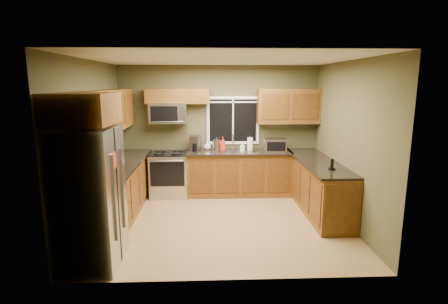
{
  "coord_description": "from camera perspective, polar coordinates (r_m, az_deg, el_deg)",
  "views": [
    {
      "loc": [
        -0.19,
        -5.63,
        2.34
      ],
      "look_at": [
        0.05,
        0.35,
        1.15
      ],
      "focal_mm": 28.0,
      "sensor_mm": 36.0,
      "label": 1
    }
  ],
  "objects": [
    {
      "name": "refrigerator",
      "position": [
        4.82,
        -21.09,
        -6.92
      ],
      "size": [
        0.74,
        0.9,
        1.8
      ],
      "color": "#B7B7BC",
      "rests_on": "ground"
    },
    {
      "name": "upper_cabinet_over_fridge",
      "position": [
        4.61,
        -22.09,
        6.58
      ],
      "size": [
        0.72,
        0.9,
        0.38
      ],
      "primitive_type": "cube",
      "color": "brown",
      "rests_on": "left_wall"
    },
    {
      "name": "cordless_phone",
      "position": [
        5.96,
        17.2,
        -2.28
      ],
      "size": [
        0.09,
        0.09,
        0.19
      ],
      "color": "black",
      "rests_on": "countertop_peninsula"
    },
    {
      "name": "right_wall",
      "position": [
        6.16,
        19.57,
        1.34
      ],
      "size": [
        0.0,
        3.6,
        3.6
      ],
      "primitive_type": "plane",
      "rotation": [
        1.57,
        0.0,
        -1.57
      ],
      "color": "#4C4829",
      "rests_on": "ground"
    },
    {
      "name": "base_cabinets_back",
      "position": [
        7.4,
        2.47,
        -3.56
      ],
      "size": [
        2.17,
        0.6,
        0.9
      ],
      "primitive_type": "cube",
      "color": "brown",
      "rests_on": "ground"
    },
    {
      "name": "back_wall",
      "position": [
        7.5,
        -0.83,
        3.65
      ],
      "size": [
        4.2,
        0.0,
        4.2
      ],
      "primitive_type": "plane",
      "rotation": [
        1.57,
        0.0,
        0.0
      ],
      "color": "#4C4829",
      "rests_on": "ground"
    },
    {
      "name": "floor",
      "position": [
        6.1,
        -0.34,
        -11.31
      ],
      "size": [
        4.2,
        4.2,
        0.0
      ],
      "primitive_type": "plane",
      "color": "olive",
      "rests_on": "ground"
    },
    {
      "name": "toaster_oven",
      "position": [
        7.26,
        8.29,
        1.12
      ],
      "size": [
        0.45,
        0.36,
        0.28
      ],
      "color": "#B7B7BC",
      "rests_on": "countertop_back"
    },
    {
      "name": "countertop_back",
      "position": [
        7.27,
        2.51,
        -0.03
      ],
      "size": [
        2.17,
        0.65,
        0.04
      ],
      "primitive_type": "cube",
      "color": "black",
      "rests_on": "base_cabinets_back"
    },
    {
      "name": "front_wall",
      "position": [
        3.96,
        0.54,
        -3.22
      ],
      "size": [
        4.2,
        0.0,
        4.2
      ],
      "primitive_type": "plane",
      "rotation": [
        -1.57,
        0.0,
        0.0
      ],
      "color": "#4C4829",
      "rests_on": "ground"
    },
    {
      "name": "countertop_peninsula",
      "position": [
        6.64,
        14.98,
        -1.49
      ],
      "size": [
        0.65,
        2.5,
        0.04
      ],
      "primitive_type": "cube",
      "color": "black",
      "rests_on": "base_cabinets_peninsula"
    },
    {
      "name": "base_cabinets_left",
      "position": [
        6.59,
        -16.43,
        -5.9
      ],
      "size": [
        0.6,
        2.65,
        0.9
      ],
      "primitive_type": "cube",
      "color": "brown",
      "rests_on": "ground"
    },
    {
      "name": "soap_bottle_a",
      "position": [
        7.32,
        -0.2,
        1.36
      ],
      "size": [
        0.14,
        0.14,
        0.29
      ],
      "primitive_type": "imported",
      "rotation": [
        0.0,
        0.0,
        -0.34
      ],
      "color": "red",
      "rests_on": "countertop_back"
    },
    {
      "name": "upper_cabinets_left",
      "position": [
        6.37,
        -18.32,
        6.36
      ],
      "size": [
        0.33,
        2.65,
        0.72
      ],
      "primitive_type": "cube",
      "color": "brown",
      "rests_on": "left_wall"
    },
    {
      "name": "left_wall",
      "position": [
        6.02,
        -20.75,
        1.06
      ],
      "size": [
        0.0,
        3.6,
        3.6
      ],
      "primitive_type": "plane",
      "rotation": [
        1.57,
        0.0,
        1.57
      ],
      "color": "#4C4829",
      "rests_on": "ground"
    },
    {
      "name": "sink",
      "position": [
        7.27,
        1.6,
        0.24
      ],
      "size": [
        0.6,
        0.42,
        0.36
      ],
      "color": "slate",
      "rests_on": "countertop_back"
    },
    {
      "name": "upper_cabinets_back_right",
      "position": [
        7.46,
        10.48,
        7.37
      ],
      "size": [
        1.3,
        0.33,
        0.72
      ],
      "primitive_type": "cube",
      "color": "brown",
      "rests_on": "back_wall"
    },
    {
      "name": "soap_bottle_c",
      "position": [
        7.43,
        -2.73,
        1.07
      ],
      "size": [
        0.17,
        0.17,
        0.18
      ],
      "primitive_type": "imported",
      "rotation": [
        0.0,
        0.0,
        -0.21
      ],
      "color": "white",
      "rests_on": "countertop_back"
    },
    {
      "name": "paper_towel_roll",
      "position": [
        7.37,
        4.28,
        1.32
      ],
      "size": [
        0.13,
        0.13,
        0.3
      ],
      "color": "white",
      "rests_on": "countertop_back"
    },
    {
      "name": "upper_cabinets_back_left",
      "position": [
        7.3,
        -7.59,
        9.03
      ],
      "size": [
        1.3,
        0.33,
        0.3
      ],
      "primitive_type": "cube",
      "color": "brown",
      "rests_on": "back_wall"
    },
    {
      "name": "ceiling",
      "position": [
        5.64,
        -0.38,
        14.91
      ],
      "size": [
        4.2,
        4.2,
        0.0
      ],
      "primitive_type": "plane",
      "rotation": [
        3.14,
        0.0,
        0.0
      ],
      "color": "white",
      "rests_on": "back_wall"
    },
    {
      "name": "countertop_left",
      "position": [
        6.46,
        -16.44,
        -1.91
      ],
      "size": [
        0.65,
        2.65,
        0.04
      ],
      "primitive_type": "cube",
      "color": "black",
      "rests_on": "base_cabinets_left"
    },
    {
      "name": "soap_bottle_b",
      "position": [
        7.28,
        3.02,
        0.87
      ],
      "size": [
        0.1,
        0.1,
        0.18
      ],
      "primitive_type": "imported",
      "rotation": [
        0.0,
        0.0,
        -0.26
      ],
      "color": "white",
      "rests_on": "countertop_back"
    },
    {
      "name": "coffee_maker",
      "position": [
        7.31,
        -4.73,
        1.36
      ],
      "size": [
        0.24,
        0.29,
        0.32
      ],
      "color": "slate",
      "rests_on": "countertop_back"
    },
    {
      "name": "kettle",
      "position": [
        7.39,
        -1.23,
        1.34
      ],
      "size": [
        0.21,
        0.21,
        0.28
      ],
      "color": "#B7B7BC",
      "rests_on": "countertop_back"
    },
    {
      "name": "microwave",
      "position": [
        7.31,
        -9.11,
        6.31
      ],
      "size": [
        0.76,
        0.41,
        0.42
      ],
      "color": "#B7B7BC",
      "rests_on": "back_wall"
    },
    {
      "name": "window",
      "position": [
        7.47,
        1.48,
        5.19
      ],
      "size": [
        1.12,
        0.03,
        1.02
      ],
      "color": "white",
      "rests_on": "back_wall"
    },
    {
      "name": "range",
      "position": [
        7.39,
        -8.93,
        -3.56
      ],
      "size": [
        0.76,
        0.69,
        0.94
      ],
      "color": "#B7B7BC",
      "rests_on": "ground"
    },
    {
      "name": "base_cabinets_peninsula",
      "position": [
        6.75,
        15.0,
        -5.4
      ],
      "size": [
        0.6,
        2.52,
        0.9
      ],
      "color": "brown",
      "rests_on": "ground"
    }
  ]
}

